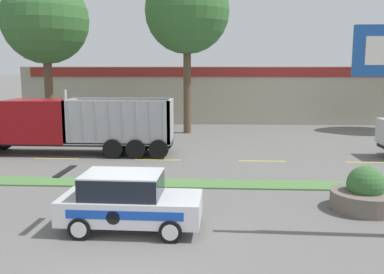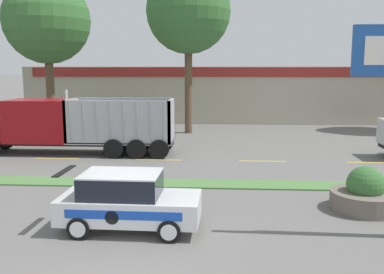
{
  "view_description": "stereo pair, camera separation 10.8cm",
  "coord_description": "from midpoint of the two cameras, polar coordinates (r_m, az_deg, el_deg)",
  "views": [
    {
      "loc": [
        2.07,
        -7.88,
        4.71
      ],
      "look_at": [
        1.14,
        8.92,
        2.01
      ],
      "focal_mm": 40.0,
      "sensor_mm": 36.0,
      "label": 1
    },
    {
      "loc": [
        2.18,
        -7.87,
        4.71
      ],
      "look_at": [
        1.14,
        8.92,
        2.01
      ],
      "focal_mm": 40.0,
      "sensor_mm": 36.0,
      "label": 2
    }
  ],
  "objects": [
    {
      "name": "centre_line_4",
      "position": [
        22.36,
        -4.36,
        -3.04
      ],
      "size": [
        2.4,
        0.14,
        0.01
      ],
      "primitive_type": "cube",
      "color": "yellow",
      "rests_on": "ground_plane"
    },
    {
      "name": "grass_verge",
      "position": [
        17.75,
        -3.5,
        -6.17
      ],
      "size": [
        120.0,
        1.32,
        0.06
      ],
      "primitive_type": "cube",
      "color": "#517F42",
      "rests_on": "ground_plane"
    },
    {
      "name": "rally_car",
      "position": [
        12.79,
        -8.35,
        -8.42
      ],
      "size": [
        4.13,
        2.02,
        1.75
      ],
      "color": "white",
      "rests_on": "ground_plane"
    },
    {
      "name": "stone_planter",
      "position": [
        15.58,
        22.23,
        -7.14
      ],
      "size": [
        2.25,
        2.25,
        1.5
      ],
      "color": "#6B6056",
      "rests_on": "ground_plane"
    },
    {
      "name": "centre_line_5",
      "position": [
        22.28,
        9.55,
        -3.19
      ],
      "size": [
        2.4,
        0.14,
        0.01
      ],
      "primitive_type": "cube",
      "color": "yellow",
      "rests_on": "ground_plane"
    },
    {
      "name": "tree_behind_far_right",
      "position": [
        31.61,
        -0.39,
        17.48
      ],
      "size": [
        6.01,
        6.01,
        13.24
      ],
      "color": "brown",
      "rests_on": "ground_plane"
    },
    {
      "name": "store_building_backdrop",
      "position": [
        42.43,
        5.95,
        6.0
      ],
      "size": [
        37.32,
        12.1,
        4.86
      ],
      "color": "#BCB29E",
      "rests_on": "ground_plane"
    },
    {
      "name": "centre_line_6",
      "position": [
        23.48,
        22.79,
        -3.15
      ],
      "size": [
        2.4,
        0.14,
        0.01
      ],
      "primitive_type": "cube",
      "color": "yellow",
      "rests_on": "ground_plane"
    },
    {
      "name": "centre_line_3",
      "position": [
        23.71,
        -17.41,
        -2.74
      ],
      "size": [
        2.4,
        0.14,
        0.01
      ],
      "primitive_type": "cube",
      "color": "yellow",
      "rests_on": "ground_plane"
    },
    {
      "name": "tree_behind_right",
      "position": [
        31.84,
        -18.76,
        15.52
      ],
      "size": [
        5.89,
        5.89,
        12.37
      ],
      "color": "brown",
      "rests_on": "ground_plane"
    },
    {
      "name": "dump_truck_lead",
      "position": [
        24.84,
        -17.33,
        1.43
      ],
      "size": [
        11.12,
        2.57,
        3.6
      ],
      "color": "black",
      "rests_on": "ground_plane"
    }
  ]
}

